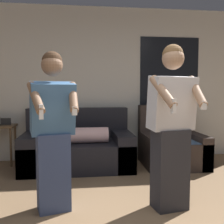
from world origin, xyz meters
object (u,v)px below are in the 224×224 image
(couch, at_px, (78,148))
(person_left, at_px, (53,132))
(person_right, at_px, (171,128))
(armchair, at_px, (171,146))

(couch, relative_size, person_left, 1.05)
(person_left, xyz_separation_m, person_right, (1.20, -0.10, 0.04))
(couch, xyz_separation_m, person_left, (-0.24, -1.54, 0.50))
(couch, bearing_deg, person_right, -59.58)
(armchair, bearing_deg, person_left, -140.44)
(person_left, bearing_deg, person_right, -4.90)
(couch, height_order, person_left, person_left)
(armchair, bearing_deg, couch, 177.46)
(armchair, xyz_separation_m, person_left, (-1.78, -1.47, 0.50))
(couch, bearing_deg, person_left, -98.74)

